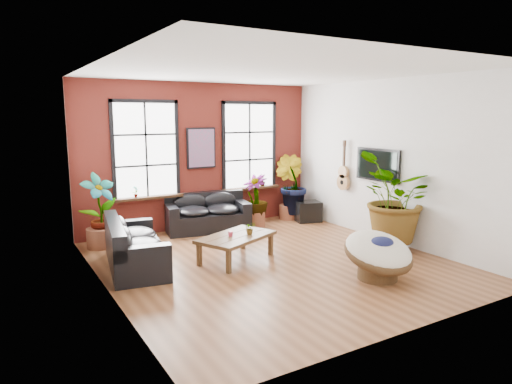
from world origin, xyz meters
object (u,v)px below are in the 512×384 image
(coffee_table, at_px, (236,238))
(sofa_left, at_px, (132,246))
(papasan_chair, at_px, (378,253))
(sofa_back, at_px, (207,214))

(coffee_table, bearing_deg, sofa_left, 137.36)
(sofa_left, distance_m, papasan_chair, 4.34)
(sofa_back, height_order, papasan_chair, sofa_back)
(papasan_chair, bearing_deg, coffee_table, 130.83)
(sofa_back, bearing_deg, sofa_left, -130.93)
(sofa_back, xyz_separation_m, coffee_table, (-0.48, -2.39, 0.02))
(coffee_table, bearing_deg, papasan_chair, -77.59)
(sofa_left, relative_size, papasan_chair, 1.85)
(sofa_left, height_order, papasan_chair, sofa_left)
(sofa_back, relative_size, papasan_chair, 1.67)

